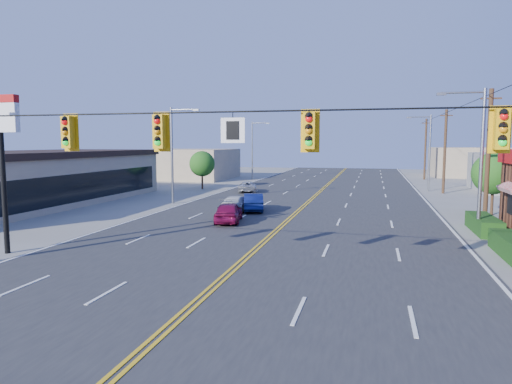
% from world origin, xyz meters
% --- Properties ---
extents(ground, '(160.00, 160.00, 0.00)m').
position_xyz_m(ground, '(0.00, 0.00, 0.00)').
color(ground, gray).
rests_on(ground, ground).
extents(road, '(20.00, 120.00, 0.06)m').
position_xyz_m(road, '(0.00, 20.00, 0.03)').
color(road, '#2D2D30').
rests_on(road, ground).
extents(signal_span, '(24.32, 0.34, 9.00)m').
position_xyz_m(signal_span, '(-0.12, 0.00, 4.89)').
color(signal_span, '#47301E').
rests_on(signal_span, ground).
extents(strip_mall, '(10.40, 26.40, 4.40)m').
position_xyz_m(strip_mall, '(-22.00, 18.00, 2.25)').
color(strip_mall, tan).
rests_on(strip_mall, ground).
extents(pizza_hut_sign, '(1.90, 0.30, 6.85)m').
position_xyz_m(pizza_hut_sign, '(-11.00, 4.00, 5.18)').
color(pizza_hut_sign, black).
rests_on(pizza_hut_sign, ground).
extents(streetlight_se, '(2.55, 0.25, 8.00)m').
position_xyz_m(streetlight_se, '(10.79, 14.00, 4.51)').
color(streetlight_se, gray).
rests_on(streetlight_se, ground).
extents(streetlight_ne, '(2.55, 0.25, 8.00)m').
position_xyz_m(streetlight_ne, '(10.79, 38.00, 4.51)').
color(streetlight_ne, gray).
rests_on(streetlight_ne, ground).
extents(streetlight_sw, '(2.55, 0.25, 8.00)m').
position_xyz_m(streetlight_sw, '(-10.79, 22.00, 4.51)').
color(streetlight_sw, gray).
rests_on(streetlight_sw, ground).
extents(streetlight_nw, '(2.55, 0.25, 8.00)m').
position_xyz_m(streetlight_nw, '(-10.79, 48.00, 4.51)').
color(streetlight_nw, gray).
rests_on(streetlight_nw, ground).
extents(utility_pole_near, '(0.28, 0.28, 8.40)m').
position_xyz_m(utility_pole_near, '(12.20, 18.00, 4.20)').
color(utility_pole_near, '#47301E').
rests_on(utility_pole_near, ground).
extents(utility_pole_mid, '(0.28, 0.28, 8.40)m').
position_xyz_m(utility_pole_mid, '(12.20, 36.00, 4.20)').
color(utility_pole_mid, '#47301E').
rests_on(utility_pole_mid, ground).
extents(utility_pole_far, '(0.28, 0.28, 8.40)m').
position_xyz_m(utility_pole_far, '(12.20, 54.00, 4.20)').
color(utility_pole_far, '#47301E').
rests_on(utility_pole_far, ground).
extents(tree_kfc_rear, '(2.94, 2.94, 4.41)m').
position_xyz_m(tree_kfc_rear, '(13.50, 22.00, 2.93)').
color(tree_kfc_rear, '#47301E').
rests_on(tree_kfc_rear, ground).
extents(tree_west, '(2.80, 2.80, 4.20)m').
position_xyz_m(tree_west, '(-13.00, 34.00, 2.79)').
color(tree_west, '#47301E').
rests_on(tree_west, ground).
extents(bld_west_far, '(11.00, 12.00, 4.20)m').
position_xyz_m(bld_west_far, '(-20.00, 48.00, 2.10)').
color(bld_west_far, tan).
rests_on(bld_west_far, ground).
extents(bld_east_far, '(10.00, 10.00, 4.40)m').
position_xyz_m(bld_east_far, '(19.00, 62.00, 2.20)').
color(bld_east_far, tan).
rests_on(bld_east_far, ground).
extents(car_magenta, '(2.26, 4.08, 1.32)m').
position_xyz_m(car_magenta, '(-3.53, 14.13, 0.66)').
color(car_magenta, maroon).
rests_on(car_magenta, ground).
extents(car_blue, '(2.41, 4.17, 1.30)m').
position_xyz_m(car_blue, '(-3.28, 19.31, 0.65)').
color(car_blue, '#0E1855').
rests_on(car_blue, ground).
extents(car_white, '(1.62, 3.98, 1.16)m').
position_xyz_m(car_white, '(-4.42, 18.80, 0.58)').
color(car_white, silver).
rests_on(car_white, ground).
extents(car_silver, '(2.72, 4.20, 1.07)m').
position_xyz_m(car_silver, '(-7.25, 31.94, 0.54)').
color(car_silver, silver).
rests_on(car_silver, ground).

